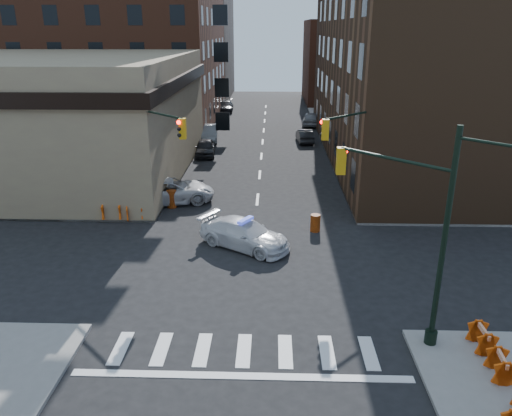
# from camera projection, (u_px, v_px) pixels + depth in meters

# --- Properties ---
(ground) EXTENTS (140.00, 140.00, 0.00)m
(ground) POSITION_uv_depth(u_px,v_px,m) (251.00, 266.00, 24.42)
(ground) COLOR black
(ground) RESTS_ON ground
(sidewalk_nw) EXTENTS (34.00, 54.50, 0.15)m
(sidewalk_nw) POSITION_uv_depth(u_px,v_px,m) (59.00, 131.00, 55.85)
(sidewalk_nw) COLOR gray
(sidewalk_nw) RESTS_ON ground
(sidewalk_ne) EXTENTS (34.00, 54.50, 0.15)m
(sidewalk_ne) POSITION_uv_depth(u_px,v_px,m) (474.00, 133.00, 54.46)
(sidewalk_ne) COLOR gray
(sidewalk_ne) RESTS_ON ground
(bank_building) EXTENTS (22.00, 22.00, 9.00)m
(bank_building) POSITION_uv_depth(u_px,v_px,m) (42.00, 116.00, 38.89)
(bank_building) COLOR #897A59
(bank_building) RESTS_ON ground
(apartment_block) EXTENTS (25.00, 25.00, 24.00)m
(apartment_block) POSITION_uv_depth(u_px,v_px,m) (108.00, 18.00, 58.44)
(apartment_block) COLOR #5A2D1C
(apartment_block) RESTS_ON ground
(commercial_row_ne) EXTENTS (14.00, 34.00, 14.00)m
(commercial_row_ne) POSITION_uv_depth(u_px,v_px,m) (413.00, 77.00, 42.76)
(commercial_row_ne) COLOR #4A311D
(commercial_row_ne) RESTS_ON ground
(filler_nw) EXTENTS (20.00, 18.00, 16.00)m
(filler_nw) POSITION_uv_depth(u_px,v_px,m) (168.00, 47.00, 80.39)
(filler_nw) COLOR brown
(filler_nw) RESTS_ON ground
(filler_ne) EXTENTS (16.00, 16.00, 12.00)m
(filler_ne) POSITION_uv_depth(u_px,v_px,m) (358.00, 62.00, 76.41)
(filler_ne) COLOR #5A2D1C
(filler_ne) RESTS_ON ground
(signal_pole_se) EXTENTS (5.40, 5.27, 8.00)m
(signal_pole_se) POSITION_uv_depth(u_px,v_px,m) (417.00, 221.00, 17.47)
(signal_pole_se) COLOR black
(signal_pole_se) RESTS_ON sidewalk_se
(signal_pole_nw) EXTENTS (3.58, 3.67, 8.00)m
(signal_pole_nw) POSITION_uv_depth(u_px,v_px,m) (152.00, 153.00, 28.12)
(signal_pole_nw) COLOR black
(signal_pole_nw) RESTS_ON sidewalk_nw
(signal_pole_ne) EXTENTS (3.67, 3.58, 8.00)m
(signal_pole_ne) POSITION_uv_depth(u_px,v_px,m) (360.00, 154.00, 27.78)
(signal_pole_ne) COLOR black
(signal_pole_ne) RESTS_ON sidewalk_ne
(tree_ne_near) EXTENTS (3.00, 3.00, 4.85)m
(tree_ne_near) POSITION_uv_depth(u_px,v_px,m) (341.00, 111.00, 47.42)
(tree_ne_near) COLOR black
(tree_ne_near) RESTS_ON sidewalk_ne
(tree_ne_far) EXTENTS (3.00, 3.00, 4.85)m
(tree_ne_far) POSITION_uv_depth(u_px,v_px,m) (332.00, 99.00, 54.93)
(tree_ne_far) COLOR black
(tree_ne_far) RESTS_ON sidewalk_ne
(police_car) EXTENTS (5.42, 4.47, 1.48)m
(police_car) POSITION_uv_depth(u_px,v_px,m) (244.00, 234.00, 26.28)
(police_car) COLOR silver
(police_car) RESTS_ON ground
(pickup) EXTENTS (6.40, 4.23, 1.64)m
(pickup) POSITION_uv_depth(u_px,v_px,m) (170.00, 191.00, 32.99)
(pickup) COLOR #BABABE
(pickup) RESTS_ON ground
(parked_car_wnear) EXTENTS (2.09, 4.37, 1.44)m
(parked_car_wnear) POSITION_uv_depth(u_px,v_px,m) (205.00, 148.00, 45.12)
(parked_car_wnear) COLOR black
(parked_car_wnear) RESTS_ON ground
(parked_car_wfar) EXTENTS (2.15, 5.01, 1.61)m
(parked_car_wfar) POSITION_uv_depth(u_px,v_px,m) (209.00, 133.00, 50.94)
(parked_car_wfar) COLOR gray
(parked_car_wfar) RESTS_ON ground
(parked_car_wdeep) EXTENTS (2.24, 5.17, 1.48)m
(parked_car_wdeep) POSITION_uv_depth(u_px,v_px,m) (225.00, 106.00, 68.33)
(parked_car_wdeep) COLOR black
(parked_car_wdeep) RESTS_ON ground
(parked_car_enear) EXTENTS (1.73, 4.19, 1.35)m
(parked_car_enear) POSITION_uv_depth(u_px,v_px,m) (305.00, 136.00, 50.35)
(parked_car_enear) COLOR black
(parked_car_enear) RESTS_ON ground
(parked_car_efar) EXTENTS (2.37, 4.86, 1.60)m
(parked_car_efar) POSITION_uv_depth(u_px,v_px,m) (311.00, 119.00, 58.85)
(parked_car_efar) COLOR #93959B
(parked_car_efar) RESTS_ON ground
(pedestrian_a) EXTENTS (0.82, 0.67, 1.93)m
(pedestrian_a) POSITION_uv_depth(u_px,v_px,m) (126.00, 197.00, 30.79)
(pedestrian_a) COLOR black
(pedestrian_a) RESTS_ON sidewalk_nw
(pedestrian_b) EXTENTS (0.87, 0.70, 1.72)m
(pedestrian_b) POSITION_uv_depth(u_px,v_px,m) (121.00, 194.00, 31.74)
(pedestrian_b) COLOR black
(pedestrian_b) RESTS_ON sidewalk_nw
(pedestrian_c) EXTENTS (1.09, 0.95, 1.76)m
(pedestrian_c) POSITION_uv_depth(u_px,v_px,m) (102.00, 195.00, 31.48)
(pedestrian_c) COLOR #1D202B
(pedestrian_c) RESTS_ON sidewalk_nw
(barrel_road) EXTENTS (0.74, 0.74, 1.00)m
(barrel_road) POSITION_uv_depth(u_px,v_px,m) (315.00, 223.00, 28.42)
(barrel_road) COLOR #C24109
(barrel_road) RESTS_ON ground
(barrel_bank) EXTENTS (0.77, 0.77, 1.15)m
(barrel_bank) POSITION_uv_depth(u_px,v_px,m) (172.00, 199.00, 32.19)
(barrel_bank) COLOR #E03D0A
(barrel_bank) RESTS_ON ground
(barricade_se_a) EXTENTS (0.58, 1.15, 0.86)m
(barricade_se_a) POSITION_uv_depth(u_px,v_px,m) (482.00, 338.00, 17.77)
(barricade_se_a) COLOR #C33909
(barricade_se_a) RESTS_ON sidewalk_se
(barricade_se_b) EXTENTS (0.67, 1.18, 0.85)m
(barricade_se_b) POSITION_uv_depth(u_px,v_px,m) (500.00, 366.00, 16.32)
(barricade_se_b) COLOR orange
(barricade_se_b) RESTS_ON sidewalk_se
(barricade_nw_a) EXTENTS (1.23, 0.82, 0.85)m
(barricade_nw_a) POSITION_uv_depth(u_px,v_px,m) (135.00, 213.00, 29.80)
(barricade_nw_a) COLOR #CC3D09
(barricade_nw_a) RESTS_ON sidewalk_nw
(barricade_nw_b) EXTENTS (1.38, 0.74, 1.01)m
(barricade_nw_b) POSITION_uv_depth(u_px,v_px,m) (113.00, 211.00, 29.81)
(barricade_nw_b) COLOR #CA3F09
(barricade_nw_b) RESTS_ON sidewalk_nw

